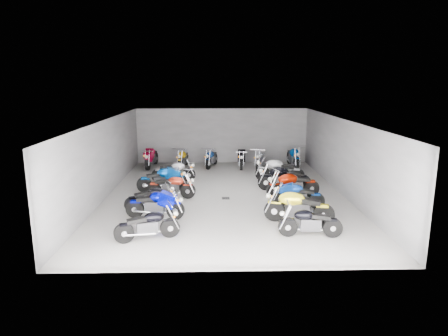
{
  "coord_description": "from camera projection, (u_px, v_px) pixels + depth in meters",
  "views": [
    {
      "loc": [
        -0.48,
        -16.42,
        4.78
      ],
      "look_at": [
        -0.04,
        0.83,
        1.0
      ],
      "focal_mm": 32.0,
      "sensor_mm": 36.0,
      "label": 1
    }
  ],
  "objects": [
    {
      "name": "motorcycle_right_d",
      "position": [
        293.0,
        185.0,
        16.49
      ],
      "size": [
        2.3,
        0.72,
        1.03
      ],
      "rotation": [
        0.0,
        0.0,
        1.81
      ],
      "color": "black",
      "rests_on": "ground"
    },
    {
      "name": "motorcycle_back_b",
      "position": [
        183.0,
        159.0,
        22.29
      ],
      "size": [
        0.53,
        2.17,
        0.96
      ],
      "rotation": [
        0.0,
        0.0,
        2.99
      ],
      "color": "black",
      "rests_on": "ground"
    },
    {
      "name": "wall_right",
      "position": [
        344.0,
        158.0,
        16.85
      ],
      "size": [
        0.1,
        14.0,
        3.2
      ],
      "primitive_type": "cube",
      "color": "gray",
      "rests_on": "ground"
    },
    {
      "name": "motorcycle_back_a",
      "position": [
        151.0,
        157.0,
        22.4
      ],
      "size": [
        0.53,
        2.37,
        1.04
      ],
      "rotation": [
        0.0,
        0.0,
        3.04
      ],
      "color": "black",
      "rests_on": "ground"
    },
    {
      "name": "ground",
      "position": [
        225.0,
        195.0,
        17.07
      ],
      "size": [
        14.0,
        14.0,
        0.0
      ],
      "primitive_type": "plane",
      "color": "#A19E99",
      "rests_on": "ground"
    },
    {
      "name": "motorcycle_left_a",
      "position": [
        148.0,
        225.0,
        12.15
      ],
      "size": [
        1.96,
        0.73,
        0.89
      ],
      "rotation": [
        0.0,
        0.0,
        -1.27
      ],
      "color": "black",
      "rests_on": "ground"
    },
    {
      "name": "motorcycle_left_f",
      "position": [
        174.0,
        171.0,
        19.23
      ],
      "size": [
        2.12,
        0.45,
        0.93
      ],
      "rotation": [
        0.0,
        0.0,
        -1.5
      ],
      "color": "black",
      "rests_on": "ground"
    },
    {
      "name": "motorcycle_right_e",
      "position": [
        284.0,
        178.0,
        17.62
      ],
      "size": [
        2.36,
        0.54,
        1.04
      ],
      "rotation": [
        0.0,
        0.0,
        1.46
      ],
      "color": "black",
      "rests_on": "ground"
    },
    {
      "name": "motorcycle_right_a",
      "position": [
        310.0,
        222.0,
        12.4
      ],
      "size": [
        2.0,
        0.43,
        0.88
      ],
      "rotation": [
        0.0,
        0.0,
        1.49
      ],
      "color": "black",
      "rests_on": "ground"
    },
    {
      "name": "motorcycle_right_c",
      "position": [
        298.0,
        195.0,
        15.3
      ],
      "size": [
        1.95,
        0.65,
        0.88
      ],
      "rotation": [
        0.0,
        0.0,
        1.31
      ],
      "color": "black",
      "rests_on": "ground"
    },
    {
      "name": "motorcycle_back_f",
      "position": [
        293.0,
        157.0,
        22.52
      ],
      "size": [
        0.5,
        2.4,
        1.05
      ],
      "rotation": [
        0.0,
        0.0,
        3.19
      ],
      "color": "black",
      "rests_on": "ground"
    },
    {
      "name": "motorcycle_back_e",
      "position": [
        259.0,
        159.0,
        22.33
      ],
      "size": [
        0.63,
        2.07,
        0.92
      ],
      "rotation": [
        0.0,
        0.0,
        2.91
      ],
      "color": "black",
      "rests_on": "ground"
    },
    {
      "name": "motorcycle_right_b",
      "position": [
        298.0,
        207.0,
        13.59
      ],
      "size": [
        2.34,
        0.83,
        1.05
      ],
      "rotation": [
        0.0,
        0.0,
        1.28
      ],
      "color": "black",
      "rests_on": "ground"
    },
    {
      "name": "wall_left",
      "position": [
        106.0,
        159.0,
        16.6
      ],
      "size": [
        0.1,
        14.0,
        3.2
      ],
      "primitive_type": "cube",
      "color": "gray",
      "rests_on": "ground"
    },
    {
      "name": "motorcycle_left_d",
      "position": [
        171.0,
        186.0,
        16.52
      ],
      "size": [
        2.08,
        0.48,
        0.92
      ],
      "rotation": [
        0.0,
        0.0,
        -1.69
      ],
      "color": "black",
      "rests_on": "ground"
    },
    {
      "name": "motorcycle_back_d",
      "position": [
        242.0,
        158.0,
        22.4
      ],
      "size": [
        0.5,
        2.24,
        0.99
      ],
      "rotation": [
        0.0,
        0.0,
        3.05
      ],
      "color": "black",
      "rests_on": "ground"
    },
    {
      "name": "motorcycle_left_e",
      "position": [
        163.0,
        179.0,
        17.56
      ],
      "size": [
        2.18,
        0.66,
        0.97
      ],
      "rotation": [
        0.0,
        0.0,
        -1.35
      ],
      "color": "black",
      "rests_on": "ground"
    },
    {
      "name": "drain_grate",
      "position": [
        226.0,
        198.0,
        16.58
      ],
      "size": [
        0.32,
        0.32,
        0.01
      ],
      "primitive_type": "cube",
      "color": "black",
      "rests_on": "ground"
    },
    {
      "name": "motorcycle_back_c",
      "position": [
        211.0,
        158.0,
        22.53
      ],
      "size": [
        0.68,
        2.08,
        0.93
      ],
      "rotation": [
        0.0,
        0.0,
        2.89
      ],
      "color": "black",
      "rests_on": "ground"
    },
    {
      "name": "motorcycle_left_c",
      "position": [
        151.0,
        198.0,
        15.0
      ],
      "size": [
        1.86,
        0.87,
        0.86
      ],
      "rotation": [
        0.0,
        0.0,
        -1.18
      ],
      "color": "black",
      "rests_on": "ground"
    },
    {
      "name": "wall_back",
      "position": [
        222.0,
        136.0,
        23.56
      ],
      "size": [
        10.0,
        0.1,
        3.2
      ],
      "primitive_type": "cube",
      "color": "gray",
      "rests_on": "ground"
    },
    {
      "name": "motorcycle_right_f",
      "position": [
        279.0,
        170.0,
        19.13
      ],
      "size": [
        2.3,
        0.93,
        1.05
      ],
      "rotation": [
        0.0,
        0.0,
        1.24
      ],
      "color": "black",
      "rests_on": "ground"
    },
    {
      "name": "motorcycle_left_b",
      "position": [
        156.0,
        205.0,
        14.06
      ],
      "size": [
        2.11,
        0.48,
        0.93
      ],
      "rotation": [
        0.0,
        0.0,
        -1.69
      ],
      "color": "black",
      "rests_on": "ground"
    },
    {
      "name": "ceiling",
      "position": [
        225.0,
        120.0,
        16.38
      ],
      "size": [
        10.0,
        14.0,
        0.04
      ],
      "primitive_type": "cube",
      "color": "black",
      "rests_on": "wall_back"
    }
  ]
}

